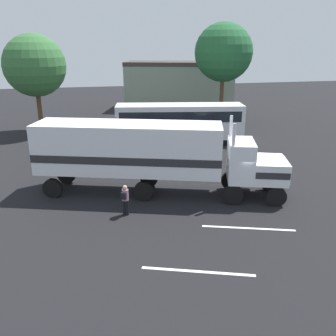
# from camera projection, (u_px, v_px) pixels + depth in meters

# --- Properties ---
(ground_plane) EXTENTS (120.00, 120.00, 0.00)m
(ground_plane) POSITION_uv_depth(u_px,v_px,m) (252.00, 196.00, 20.74)
(ground_plane) COLOR black
(lane_stripe_near) EXTENTS (4.21, 1.58, 0.01)m
(lane_stripe_near) POSITION_uv_depth(u_px,v_px,m) (248.00, 228.00, 17.11)
(lane_stripe_near) COLOR silver
(lane_stripe_near) RESTS_ON ground_plane
(lane_stripe_mid) EXTENTS (4.19, 1.66, 0.01)m
(lane_stripe_mid) POSITION_uv_depth(u_px,v_px,m) (198.00, 272.00, 13.85)
(lane_stripe_mid) COLOR silver
(lane_stripe_mid) RESTS_ON ground_plane
(semi_truck) EXTENTS (14.19, 6.95, 4.50)m
(semi_truck) POSITION_uv_depth(u_px,v_px,m) (148.00, 152.00, 20.38)
(semi_truck) COLOR white
(semi_truck) RESTS_ON ground_plane
(person_bystander) EXTENTS (0.42, 0.48, 1.63)m
(person_bystander) POSITION_uv_depth(u_px,v_px,m) (125.00, 199.00, 18.19)
(person_bystander) COLOR black
(person_bystander) RESTS_ON ground_plane
(parked_bus) EXTENTS (11.28, 4.50, 3.40)m
(parked_bus) POSITION_uv_depth(u_px,v_px,m) (180.00, 120.00, 31.40)
(parked_bus) COLOR silver
(parked_bus) RESTS_ON ground_plane
(parked_car) EXTENTS (4.58, 2.29, 1.57)m
(parked_car) POSITION_uv_depth(u_px,v_px,m) (76.00, 151.00, 26.70)
(parked_car) COLOR black
(parked_car) RESTS_ON ground_plane
(tree_left) EXTENTS (5.82, 5.82, 9.35)m
(tree_left) POSITION_uv_depth(u_px,v_px,m) (35.00, 66.00, 33.78)
(tree_left) COLOR brown
(tree_left) RESTS_ON ground_plane
(tree_center) EXTENTS (6.08, 6.08, 10.58)m
(tree_center) POSITION_uv_depth(u_px,v_px,m) (224.00, 52.00, 37.56)
(tree_center) COLOR brown
(tree_center) RESTS_ON ground_plane
(building_backdrop) EXTENTS (15.38, 10.31, 6.20)m
(building_backdrop) POSITION_uv_depth(u_px,v_px,m) (180.00, 84.00, 48.01)
(building_backdrop) COLOR gray
(building_backdrop) RESTS_ON ground_plane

